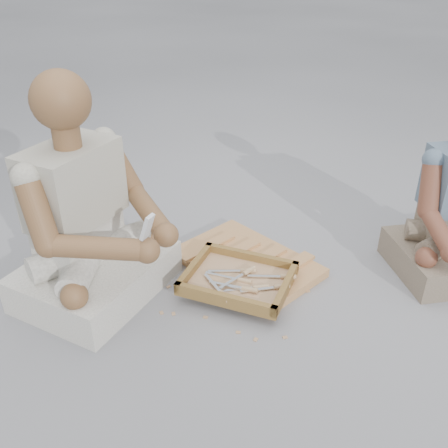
% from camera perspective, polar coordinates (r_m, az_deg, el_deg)
% --- Properties ---
extents(ground, '(60.00, 60.00, 0.00)m').
position_cam_1_polar(ground, '(2.18, 0.40, -9.83)').
color(ground, gray).
rests_on(ground, ground).
extents(carved_panel, '(0.77, 0.64, 0.04)m').
position_cam_1_polar(carved_panel, '(2.43, 2.65, -4.41)').
color(carved_panel, '#AC7942').
rests_on(carved_panel, ground).
extents(tool_tray, '(0.48, 0.40, 0.06)m').
position_cam_1_polar(tool_tray, '(2.25, 1.65, -6.37)').
color(tool_tray, brown).
rests_on(tool_tray, carved_panel).
extents(chisel_0, '(0.21, 0.11, 0.02)m').
position_cam_1_polar(chisel_0, '(2.29, 2.22, -5.37)').
color(chisel_0, white).
rests_on(chisel_0, tool_tray).
extents(chisel_1, '(0.21, 0.10, 0.02)m').
position_cam_1_polar(chisel_1, '(2.26, 6.81, -5.99)').
color(chisel_1, white).
rests_on(chisel_1, tool_tray).
extents(chisel_2, '(0.19, 0.15, 0.02)m').
position_cam_1_polar(chisel_2, '(2.20, 6.07, -7.18)').
color(chisel_2, white).
rests_on(chisel_2, tool_tray).
extents(chisel_3, '(0.19, 0.14, 0.02)m').
position_cam_1_polar(chisel_3, '(2.20, 3.66, -7.28)').
color(chisel_3, white).
rests_on(chisel_3, tool_tray).
extents(chisel_4, '(0.22, 0.05, 0.02)m').
position_cam_1_polar(chisel_4, '(2.17, 2.41, -7.39)').
color(chisel_4, white).
rests_on(chisel_4, tool_tray).
extents(chisel_5, '(0.22, 0.04, 0.02)m').
position_cam_1_polar(chisel_5, '(2.24, 1.77, -6.38)').
color(chisel_5, white).
rests_on(chisel_5, tool_tray).
extents(chisel_6, '(0.19, 0.14, 0.02)m').
position_cam_1_polar(chisel_6, '(2.14, -0.21, -7.98)').
color(chisel_6, white).
rests_on(chisel_6, tool_tray).
extents(chisel_7, '(0.09, 0.21, 0.02)m').
position_cam_1_polar(chisel_7, '(2.26, 2.49, -5.57)').
color(chisel_7, white).
rests_on(chisel_7, tool_tray).
extents(wood_chip_0, '(0.02, 0.02, 0.00)m').
position_cam_1_polar(wood_chip_0, '(2.64, 1.44, -1.89)').
color(wood_chip_0, tan).
rests_on(wood_chip_0, ground).
extents(wood_chip_1, '(0.02, 0.02, 0.00)m').
position_cam_1_polar(wood_chip_1, '(2.25, -2.19, -8.26)').
color(wood_chip_1, tan).
rests_on(wood_chip_1, ground).
extents(wood_chip_2, '(0.02, 0.02, 0.00)m').
position_cam_1_polar(wood_chip_2, '(2.31, 9.55, -7.60)').
color(wood_chip_2, tan).
rests_on(wood_chip_2, ground).
extents(wood_chip_3, '(0.02, 0.02, 0.00)m').
position_cam_1_polar(wood_chip_3, '(2.32, -6.35, -7.15)').
color(wood_chip_3, tan).
rests_on(wood_chip_3, ground).
extents(wood_chip_4, '(0.02, 0.02, 0.00)m').
position_cam_1_polar(wood_chip_4, '(2.07, 1.64, -12.27)').
color(wood_chip_4, tan).
rests_on(wood_chip_4, ground).
extents(wood_chip_5, '(0.02, 0.02, 0.00)m').
position_cam_1_polar(wood_chip_5, '(2.17, -5.79, -10.16)').
color(wood_chip_5, tan).
rests_on(wood_chip_5, ground).
extents(wood_chip_6, '(0.02, 0.02, 0.00)m').
position_cam_1_polar(wood_chip_6, '(2.05, 3.64, -13.05)').
color(wood_chip_6, tan).
rests_on(wood_chip_6, ground).
extents(wood_chip_7, '(0.02, 0.02, 0.00)m').
position_cam_1_polar(wood_chip_7, '(2.07, 6.99, -12.73)').
color(wood_chip_7, tan).
rests_on(wood_chip_7, ground).
extents(wood_chip_8, '(0.02, 0.02, 0.00)m').
position_cam_1_polar(wood_chip_8, '(2.18, -7.16, -10.03)').
color(wood_chip_8, tan).
rests_on(wood_chip_8, ground).
extents(wood_chip_9, '(0.02, 0.02, 0.00)m').
position_cam_1_polar(wood_chip_9, '(2.20, 0.84, -9.29)').
color(wood_chip_9, tan).
rests_on(wood_chip_9, ground).
extents(wood_chip_10, '(0.02, 0.02, 0.00)m').
position_cam_1_polar(wood_chip_10, '(2.35, 8.73, -6.72)').
color(wood_chip_10, tan).
rests_on(wood_chip_10, ground).
extents(wood_chip_11, '(0.02, 0.02, 0.00)m').
position_cam_1_polar(wood_chip_11, '(2.14, -2.13, -10.60)').
color(wood_chip_11, tan).
rests_on(wood_chip_11, ground).
extents(wood_chip_12, '(0.02, 0.02, 0.00)m').
position_cam_1_polar(wood_chip_12, '(2.64, -1.02, -1.90)').
color(wood_chip_12, tan).
rests_on(wood_chip_12, ground).
extents(wood_chip_13, '(0.02, 0.02, 0.00)m').
position_cam_1_polar(wood_chip_13, '(2.39, 7.52, -5.97)').
color(wood_chip_13, tan).
rests_on(wood_chip_13, ground).
extents(craftsman, '(0.66, 0.65, 0.98)m').
position_cam_1_polar(craftsman, '(2.18, -15.27, -0.27)').
color(craftsman, silver).
rests_on(craftsman, ground).
extents(mobile_phone, '(0.05, 0.05, 0.11)m').
position_cam_1_polar(mobile_phone, '(1.86, -8.78, -0.34)').
color(mobile_phone, silver).
rests_on(mobile_phone, craftsman).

